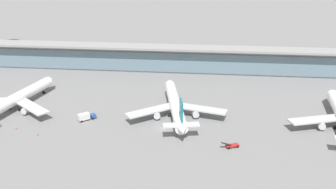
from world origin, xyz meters
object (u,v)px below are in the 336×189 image
object	(u,v)px
safety_cone_bravo	(38,134)
airliner_centre_stand	(175,105)
safety_cone_alpha	(16,128)
airliner_left_stand	(15,99)
service_truck_under_wing_blue	(86,116)
service_truck_near_nose_red	(232,145)

from	to	relation	value
safety_cone_bravo	airliner_centre_stand	bearing A→B (deg)	25.10
airliner_centre_stand	safety_cone_alpha	size ratio (longest dim) A/B	78.96
airliner_centre_stand	safety_cone_bravo	world-z (taller)	airliner_centre_stand
airliner_left_stand	service_truck_under_wing_blue	world-z (taller)	airliner_left_stand
service_truck_near_nose_red	service_truck_under_wing_blue	xyz separation A→B (m)	(-58.76, 16.14, 0.88)
safety_cone_alpha	safety_cone_bravo	bearing A→B (deg)	-19.50
service_truck_under_wing_blue	safety_cone_alpha	xyz separation A→B (m)	(-24.69, -10.74, -1.37)
airliner_left_stand	service_truck_near_nose_red	xyz separation A→B (m)	(93.10, -23.95, -3.85)
airliner_centre_stand	safety_cone_bravo	bearing A→B (deg)	-154.90
airliner_left_stand	safety_cone_bravo	xyz separation A→B (m)	(20.28, -22.32, -4.34)
service_truck_near_nose_red	airliner_centre_stand	bearing A→B (deg)	131.59
airliner_left_stand	safety_cone_alpha	distance (m)	21.36
service_truck_under_wing_blue	safety_cone_alpha	world-z (taller)	service_truck_under_wing_blue
service_truck_near_nose_red	service_truck_under_wing_blue	world-z (taller)	service_truck_under_wing_blue
safety_cone_bravo	service_truck_near_nose_red	bearing A→B (deg)	-1.29
service_truck_under_wing_blue	safety_cone_bravo	bearing A→B (deg)	-134.12
service_truck_near_nose_red	safety_cone_bravo	distance (m)	72.84
service_truck_under_wing_blue	safety_cone_bravo	xyz separation A→B (m)	(-14.06, -14.50, -1.37)
service_truck_near_nose_red	service_truck_under_wing_blue	distance (m)	60.94
airliner_centre_stand	safety_cone_bravo	size ratio (longest dim) A/B	78.96
safety_cone_bravo	safety_cone_alpha	bearing A→B (deg)	160.50
airliner_left_stand	safety_cone_bravo	size ratio (longest dim) A/B	78.97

